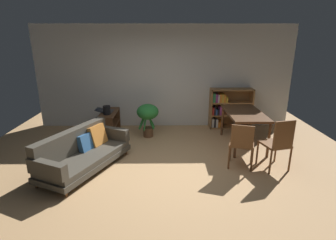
# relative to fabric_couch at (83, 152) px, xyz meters

# --- Properties ---
(ground_plane) EXTENTS (8.16, 8.16, 0.00)m
(ground_plane) POSITION_rel_fabric_couch_xyz_m (1.54, -0.17, -0.33)
(ground_plane) COLOR tan
(back_wall_panel) EXTENTS (6.80, 0.10, 2.70)m
(back_wall_panel) POSITION_rel_fabric_couch_xyz_m (1.54, 2.53, 1.02)
(back_wall_panel) COLOR silver
(back_wall_panel) RESTS_ON ground_plane
(fabric_couch) EXTENTS (1.48, 2.02, 0.74)m
(fabric_couch) POSITION_rel_fabric_couch_xyz_m (0.00, 0.00, 0.00)
(fabric_couch) COLOR brown
(fabric_couch) RESTS_ON ground_plane
(media_console) EXTENTS (0.38, 1.01, 0.59)m
(media_console) POSITION_rel_fabric_couch_xyz_m (0.14, 1.79, -0.04)
(media_console) COLOR #56351E
(media_console) RESTS_ON ground_plane
(open_laptop) EXTENTS (0.43, 0.34, 0.07)m
(open_laptop) POSITION_rel_fabric_couch_xyz_m (0.05, 1.85, 0.28)
(open_laptop) COLOR #333338
(open_laptop) RESTS_ON media_console
(desk_speaker) EXTENTS (0.18, 0.18, 0.21)m
(desk_speaker) POSITION_rel_fabric_couch_xyz_m (0.14, 1.60, 0.37)
(desk_speaker) COLOR black
(desk_speaker) RESTS_ON media_console
(potted_floor_plant) EXTENTS (0.53, 0.53, 0.83)m
(potted_floor_plant) POSITION_rel_fabric_couch_xyz_m (1.12, 1.64, 0.25)
(potted_floor_plant) COLOR brown
(potted_floor_plant) RESTS_ON ground_plane
(dining_table) EXTENTS (0.77, 1.41, 0.79)m
(dining_table) POSITION_rel_fabric_couch_xyz_m (3.31, 1.05, 0.38)
(dining_table) COLOR #56351E
(dining_table) RESTS_ON ground_plane
(dining_chair_near) EXTENTS (0.54, 0.55, 1.00)m
(dining_chair_near) POSITION_rel_fabric_couch_xyz_m (3.61, -0.12, 0.23)
(dining_chair_near) COLOR brown
(dining_chair_near) RESTS_ON ground_plane
(dining_chair_far) EXTENTS (0.54, 0.50, 0.88)m
(dining_chair_far) POSITION_rel_fabric_couch_xyz_m (2.97, -0.04, 0.18)
(dining_chair_far) COLOR brown
(dining_chair_far) RESTS_ON ground_plane
(bookshelf) EXTENTS (1.13, 0.34, 1.07)m
(bookshelf) POSITION_rel_fabric_couch_xyz_m (3.23, 2.34, 0.21)
(bookshelf) COLOR olive
(bookshelf) RESTS_ON ground_plane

